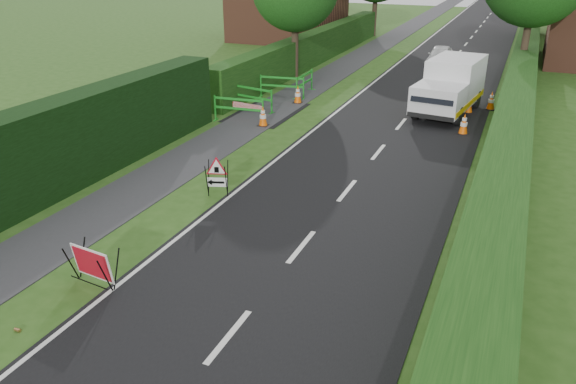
% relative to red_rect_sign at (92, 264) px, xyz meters
% --- Properties ---
extents(ground, '(120.00, 120.00, 0.00)m').
position_rel_red_rect_sign_xyz_m(ground, '(0.80, 2.08, -0.49)').
color(ground, '#284D16').
rests_on(ground, ground).
extents(road_surface, '(6.00, 90.00, 0.02)m').
position_rel_red_rect_sign_xyz_m(road_surface, '(3.30, 37.08, -0.48)').
color(road_surface, black).
rests_on(road_surface, ground).
extents(footpath, '(2.00, 90.00, 0.02)m').
position_rel_red_rect_sign_xyz_m(footpath, '(-2.20, 37.08, -0.48)').
color(footpath, '#2D2D30').
rests_on(footpath, ground).
extents(hedge_west_near, '(1.10, 18.00, 2.50)m').
position_rel_red_rect_sign_xyz_m(hedge_west_near, '(-4.20, 2.08, -0.49)').
color(hedge_west_near, black).
rests_on(hedge_west_near, ground).
extents(hedge_west_far, '(1.00, 24.00, 1.80)m').
position_rel_red_rect_sign_xyz_m(hedge_west_far, '(-4.20, 24.08, -0.49)').
color(hedge_west_far, '#14380F').
rests_on(hedge_west_far, ground).
extents(hedge_east, '(1.20, 50.00, 1.50)m').
position_rel_red_rect_sign_xyz_m(hedge_east, '(7.30, 18.08, -0.49)').
color(hedge_east, '#14380F').
rests_on(hedge_east, ground).
extents(red_rect_sign, '(1.05, 0.71, 0.85)m').
position_rel_red_rect_sign_xyz_m(red_rect_sign, '(0.00, 0.00, 0.00)').
color(red_rect_sign, black).
rests_on(red_rect_sign, ground).
extents(triangle_sign, '(0.85, 0.85, 0.98)m').
position_rel_red_rect_sign_xyz_m(triangle_sign, '(0.11, 4.81, 0.19)').
color(triangle_sign, black).
rests_on(triangle_sign, ground).
extents(works_van, '(2.43, 4.92, 2.16)m').
position_rel_red_rect_sign_xyz_m(works_van, '(4.70, 16.03, 0.65)').
color(works_van, silver).
rests_on(works_van, ground).
extents(traffic_cone_0, '(0.38, 0.38, 0.79)m').
position_rel_red_rect_sign_xyz_m(traffic_cone_0, '(5.65, 13.26, -0.10)').
color(traffic_cone_0, black).
rests_on(traffic_cone_0, ground).
extents(traffic_cone_1, '(0.38, 0.38, 0.79)m').
position_rel_red_rect_sign_xyz_m(traffic_cone_1, '(5.49, 16.34, -0.10)').
color(traffic_cone_1, black).
rests_on(traffic_cone_1, ground).
extents(traffic_cone_2, '(0.38, 0.38, 0.79)m').
position_rel_red_rect_sign_xyz_m(traffic_cone_2, '(6.30, 17.20, -0.10)').
color(traffic_cone_2, black).
rests_on(traffic_cone_2, ground).
extents(traffic_cone_3, '(0.38, 0.38, 0.79)m').
position_rel_red_rect_sign_xyz_m(traffic_cone_3, '(-1.55, 11.33, -0.10)').
color(traffic_cone_3, black).
rests_on(traffic_cone_3, ground).
extents(traffic_cone_4, '(0.38, 0.38, 0.79)m').
position_rel_red_rect_sign_xyz_m(traffic_cone_4, '(-1.60, 15.04, -0.10)').
color(traffic_cone_4, black).
rests_on(traffic_cone_4, ground).
extents(ped_barrier_0, '(2.08, 0.53, 1.00)m').
position_rel_red_rect_sign_xyz_m(ped_barrier_0, '(-2.61, 11.40, 0.14)').
color(ped_barrier_0, '#198E21').
rests_on(ped_barrier_0, ground).
extents(ped_barrier_1, '(2.09, 0.79, 1.00)m').
position_rel_red_rect_sign_xyz_m(ped_barrier_1, '(-2.93, 13.25, 0.14)').
color(ped_barrier_1, '#198E21').
rests_on(ped_barrier_1, ground).
extents(ped_barrier_2, '(2.09, 0.63, 1.00)m').
position_rel_red_rect_sign_xyz_m(ped_barrier_2, '(-2.60, 15.61, 0.14)').
color(ped_barrier_2, '#198E21').
rests_on(ped_barrier_2, ground).
extents(ped_barrier_3, '(0.38, 2.06, 1.00)m').
position_rel_red_rect_sign_xyz_m(ped_barrier_3, '(-1.90, 16.60, 0.14)').
color(ped_barrier_3, '#198E21').
rests_on(ped_barrier_3, ground).
extents(redwhite_plank, '(1.49, 0.28, 0.25)m').
position_rel_red_rect_sign_xyz_m(redwhite_plank, '(-2.58, 12.14, -0.49)').
color(redwhite_plank, red).
rests_on(redwhite_plank, ground).
extents(litter_can, '(0.12, 0.07, 0.07)m').
position_rel_red_rect_sign_xyz_m(litter_can, '(-0.26, -1.75, -0.49)').
color(litter_can, '#BF7F4C').
rests_on(litter_can, ground).
extents(hatchback_car, '(1.40, 3.26, 1.10)m').
position_rel_red_rect_sign_xyz_m(hatchback_car, '(2.77, 26.20, 0.06)').
color(hatchback_car, silver).
rests_on(hatchback_car, ground).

